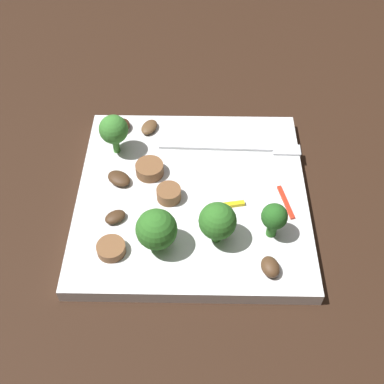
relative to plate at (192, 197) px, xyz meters
name	(u,v)px	position (x,y,z in m)	size (l,w,h in m)	color
ground_plane	(192,201)	(0.00, 0.00, -0.01)	(1.40, 1.40, 0.00)	black
plate	(192,197)	(0.00, 0.00, 0.00)	(0.27, 0.27, 0.02)	white
fork	(241,149)	(0.06, 0.07, 0.01)	(0.18, 0.02, 0.00)	silver
broccoli_floret_0	(157,230)	(-0.04, -0.08, 0.04)	(0.04, 0.04, 0.05)	#347525
broccoli_floret_1	(218,221)	(0.03, -0.07, 0.04)	(0.04, 0.04, 0.05)	#347525
broccoli_floret_2	(274,218)	(0.09, -0.06, 0.04)	(0.03, 0.03, 0.05)	#296420
broccoli_floret_3	(114,130)	(-0.10, 0.07, 0.04)	(0.04, 0.04, 0.05)	#408630
sausage_slice_0	(111,249)	(-0.08, -0.08, 0.01)	(0.03, 0.03, 0.01)	brown
sausage_slice_1	(150,169)	(-0.05, 0.03, 0.02)	(0.03, 0.03, 0.01)	brown
sausage_slice_2	(169,194)	(-0.03, -0.01, 0.02)	(0.03, 0.03, 0.02)	brown
mushroom_0	(270,267)	(0.08, -0.11, 0.02)	(0.03, 0.02, 0.01)	#4C331E
mushroom_1	(115,217)	(-0.09, -0.04, 0.01)	(0.02, 0.02, 0.01)	#422B19
mushroom_2	(149,127)	(-0.06, 0.11, 0.01)	(0.03, 0.02, 0.01)	brown
mushroom_3	(119,178)	(-0.09, 0.02, 0.01)	(0.03, 0.02, 0.01)	#422B19
mushroom_4	(122,126)	(-0.09, 0.11, 0.01)	(0.03, 0.02, 0.01)	#422B19
pepper_strip_0	(226,205)	(0.04, -0.02, 0.01)	(0.04, 0.01, 0.00)	yellow
pepper_strip_2	(286,202)	(0.11, -0.01, 0.01)	(0.05, 0.00, 0.00)	red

